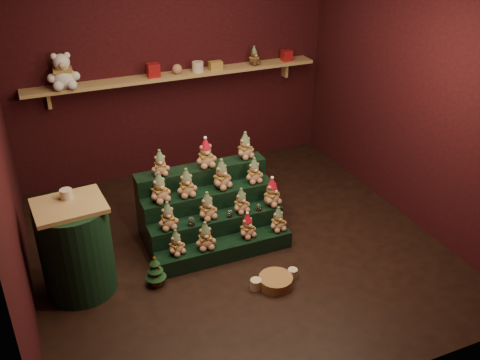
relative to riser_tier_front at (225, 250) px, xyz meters
name	(u,v)px	position (x,y,z in m)	size (l,w,h in m)	color
ground	(237,247)	(0.18, 0.12, -0.09)	(4.00, 4.00, 0.00)	black
back_wall	(172,63)	(0.18, 2.17, 1.31)	(4.00, 0.10, 2.80)	black
front_wall	(367,240)	(0.18, -1.93, 1.31)	(4.00, 0.10, 2.80)	black
right_wall	(417,92)	(2.23, 0.12, 1.31)	(0.10, 4.00, 2.80)	black
back_shelf	(177,76)	(0.18, 1.99, 1.20)	(3.60, 0.26, 0.24)	tan
riser_tier_front	(225,250)	(0.00, 0.00, 0.00)	(1.40, 0.22, 0.18)	black
riser_tier_midfront	(217,231)	(0.00, 0.22, 0.09)	(1.40, 0.22, 0.36)	black
riser_tier_midback	(209,213)	(0.00, 0.44, 0.18)	(1.40, 0.22, 0.54)	black
riser_tier_back	(202,196)	(0.00, 0.66, 0.27)	(1.40, 0.22, 0.72)	black
teddy_0	(176,242)	(-0.49, 0.01, 0.22)	(0.18, 0.16, 0.25)	#A57B5B
teddy_1	(205,236)	(-0.20, -0.01, 0.23)	(0.20, 0.18, 0.28)	#A57B5B
teddy_2	(247,225)	(0.25, 0.01, 0.22)	(0.19, 0.17, 0.26)	#A57B5B
teddy_3	(278,219)	(0.59, 0.00, 0.22)	(0.19, 0.17, 0.26)	#A57B5B
teddy_4	(168,215)	(-0.50, 0.21, 0.41)	(0.20, 0.18, 0.28)	#A57B5B
teddy_5	(207,206)	(-0.09, 0.22, 0.41)	(0.21, 0.18, 0.29)	#A57B5B
teddy_6	(241,201)	(0.27, 0.21, 0.40)	(0.19, 0.17, 0.26)	#A57B5B
teddy_7	(272,192)	(0.62, 0.22, 0.42)	(0.22, 0.19, 0.30)	#A57B5B
teddy_8	(159,187)	(-0.51, 0.44, 0.60)	(0.22, 0.20, 0.31)	#A57B5B
teddy_9	(186,183)	(-0.23, 0.44, 0.60)	(0.21, 0.19, 0.29)	#A57B5B
teddy_10	(222,174)	(0.15, 0.46, 0.61)	(0.22, 0.20, 0.31)	#A57B5B
teddy_11	(254,170)	(0.51, 0.44, 0.59)	(0.19, 0.18, 0.27)	#A57B5B
teddy_12	(160,163)	(-0.43, 0.65, 0.76)	(0.19, 0.17, 0.26)	#A57B5B
teddy_13	(206,153)	(0.05, 0.64, 0.78)	(0.22, 0.20, 0.31)	#A57B5B
teddy_14	(245,145)	(0.51, 0.68, 0.77)	(0.20, 0.18, 0.29)	#A57B5B
snow_globe_a	(192,221)	(-0.28, 0.16, 0.32)	(0.07, 0.07, 0.10)	black
snow_globe_b	(230,213)	(0.12, 0.16, 0.31)	(0.06, 0.06, 0.08)	black
snow_globe_c	(259,207)	(0.44, 0.16, 0.31)	(0.06, 0.06, 0.08)	black
side_table	(76,248)	(-1.39, 0.07, 0.36)	(0.63, 0.63, 0.91)	tan
table_ornament	(66,194)	(-1.39, 0.17, 0.86)	(0.11, 0.11, 0.09)	beige
mini_christmas_tree	(155,270)	(-0.74, -0.14, 0.07)	(0.19, 0.19, 0.33)	#453218
mug_left	(256,284)	(0.09, -0.57, -0.04)	(0.10, 0.10, 0.10)	beige
mug_right	(293,273)	(0.48, -0.55, -0.04)	(0.09, 0.09, 0.09)	beige
wicker_basket	(276,281)	(0.28, -0.60, -0.04)	(0.32, 0.32, 0.10)	#9E763F
white_bear	(62,66)	(-1.13, 1.96, 1.48)	(0.36, 0.32, 0.50)	silver
brown_bear	(254,56)	(1.18, 1.96, 1.34)	(0.16, 0.15, 0.23)	#4A2C18
gift_tin_red_a	(153,70)	(-0.11, 1.97, 1.31)	(0.14, 0.14, 0.16)	#A2181A
gift_tin_cream	(198,67)	(0.44, 1.97, 1.29)	(0.14, 0.14, 0.12)	beige
gift_tin_red_b	(287,55)	(1.65, 1.97, 1.30)	(0.12, 0.12, 0.14)	#A2181A
shelf_plush_ball	(177,69)	(0.18, 1.97, 1.29)	(0.12, 0.12, 0.12)	#A57B5B
scarf_gift_box	(216,65)	(0.67, 1.97, 1.28)	(0.16, 0.10, 0.10)	#CA6C1C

